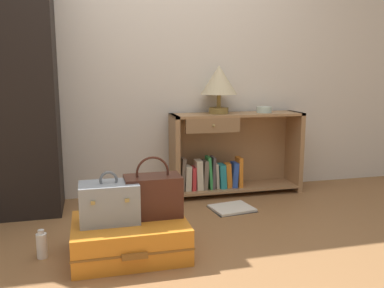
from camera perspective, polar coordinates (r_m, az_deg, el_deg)
name	(u,v)px	position (r m, az deg, el deg)	size (l,w,h in m)	color
ground_plane	(190,266)	(2.39, -0.29, -16.71)	(9.00, 9.00, 0.00)	olive
back_wall	(147,45)	(3.61, -6.26, 13.55)	(6.40, 0.10, 2.60)	silver
bookshelf	(229,156)	(3.64, 5.23, -1.65)	(1.17, 0.32, 0.72)	#A37A51
table_lamp	(219,82)	(3.54, 3.78, 8.68)	(0.32, 0.32, 0.41)	olive
bowl	(264,110)	(3.69, 10.03, 4.75)	(0.13, 0.13, 0.05)	silver
suitcase_large	(130,237)	(2.52, -8.67, -12.75)	(0.67, 0.53, 0.21)	orange
train_case	(109,202)	(2.44, -11.47, -7.99)	(0.34, 0.22, 0.30)	#8E99A3
handbag	(153,195)	(2.50, -5.48, -7.12)	(0.34, 0.19, 0.37)	#472319
bottle	(42,245)	(2.61, -20.24, -13.09)	(0.06, 0.06, 0.17)	white
open_book_on_floor	(232,208)	(3.29, 5.60, -8.93)	(0.36, 0.31, 0.02)	white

